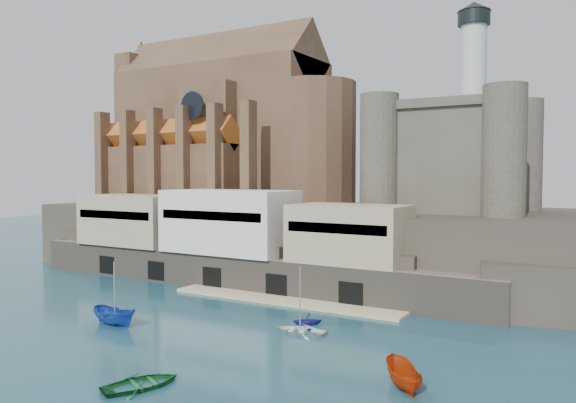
{
  "coord_description": "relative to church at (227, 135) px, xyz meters",
  "views": [
    {
      "loc": [
        36.09,
        -38.66,
        15.18
      ],
      "look_at": [
        -5.72,
        32.0,
        11.21
      ],
      "focal_mm": 35.0,
      "sensor_mm": 36.0,
      "label": 1
    }
  ],
  "objects": [
    {
      "name": "castle_keep",
      "position": [
        40.21,
        -0.78,
        -3.81
      ],
      "size": [
        21.2,
        21.2,
        29.3
      ],
      "color": "#464237",
      "rests_on": "promontory"
    },
    {
      "name": "church",
      "position": [
        0.0,
        0.0,
        0.0
      ],
      "size": [
        47.0,
        25.93,
        30.51
      ],
      "color": "#4D3524",
      "rests_on": "promontory"
    },
    {
      "name": "quay",
      "position": [
        13.94,
        -18.78,
        -16.06
      ],
      "size": [
        70.0,
        12.0,
        13.05
      ],
      "color": "#6C6256",
      "rests_on": "ground"
    },
    {
      "name": "ground",
      "position": [
        24.13,
        -41.85,
        -22.13
      ],
      "size": [
        300.0,
        300.0,
        0.0
      ],
      "primitive_type": "plane",
      "color": "#173F4E",
      "rests_on": "ground"
    },
    {
      "name": "boat_2",
      "position": [
        16.68,
        -41.28,
        -22.13
      ],
      "size": [
        2.41,
        2.35,
        5.81
      ],
      "primitive_type": "imported",
      "rotation": [
        0.0,
        0.0,
        1.49
      ],
      "color": "#18399C",
      "rests_on": "ground"
    },
    {
      "name": "boat_6",
      "position": [
        34.17,
        -34.22,
        -22.13
      ],
      "size": [
        1.33,
        3.73,
        5.12
      ],
      "primitive_type": "imported",
      "rotation": [
        0.0,
        0.0,
        4.79
      ],
      "color": "white",
      "rests_on": "ground"
    },
    {
      "name": "boat_5",
      "position": [
        47.2,
        -42.35,
        -22.13
      ],
      "size": [
        2.74,
        2.75,
        5.15
      ],
      "primitive_type": "imported",
      "rotation": [
        0.0,
        0.0,
        3.77
      ],
      "color": "#AF3008",
      "rests_on": "ground"
    },
    {
      "name": "boat_7",
      "position": [
        33.35,
        -31.26,
        -22.13
      ],
      "size": [
        2.71,
        2.94,
        2.91
      ],
      "primitive_type": "imported",
      "rotation": [
        0.0,
        0.0,
        5.33
      ],
      "color": "#27279A",
      "rests_on": "ground"
    },
    {
      "name": "boat_3",
      "position": [
        31.2,
        -52.0,
        -22.13
      ],
      "size": [
        4.14,
        2.65,
        5.61
      ],
      "primitive_type": "imported",
      "rotation": [
        0.0,
        0.0,
        2.74
      ],
      "color": "#17622A",
      "rests_on": "ground"
    },
    {
      "name": "promontory",
      "position": [
        23.94,
        -2.48,
        -17.2
      ],
      "size": [
        100.0,
        36.0,
        10.0
      ],
      "color": "#2B2520",
      "rests_on": "ground"
    }
  ]
}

